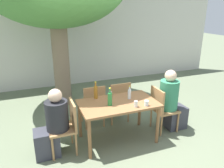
{
  "coord_description": "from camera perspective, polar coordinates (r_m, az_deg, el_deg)",
  "views": [
    {
      "loc": [
        -1.37,
        -3.27,
        2.35
      ],
      "look_at": [
        0.0,
        0.3,
        1.01
      ],
      "focal_mm": 35.0,
      "sensor_mm": 36.0,
      "label": 1
    }
  ],
  "objects": [
    {
      "name": "patio_chair_1",
      "position": [
        4.4,
        12.81,
        -5.87
      ],
      "size": [
        0.44,
        0.44,
        0.91
      ],
      "rotation": [
        0.0,
        0.0,
        1.57
      ],
      "color": "#A87A4C",
      "rests_on": "ground_plane"
    },
    {
      "name": "green_bottle_1",
      "position": [
        3.73,
        -0.56,
        -3.85
      ],
      "size": [
        0.08,
        0.08,
        0.32
      ],
      "color": "#287A38",
      "rests_on": "dining_table_front"
    },
    {
      "name": "person_seated_0",
      "position": [
        3.76,
        -15.31,
        -10.61
      ],
      "size": [
        0.58,
        0.37,
        1.16
      ],
      "rotation": [
        0.0,
        0.0,
        -1.57
      ],
      "color": "#383842",
      "rests_on": "ground_plane"
    },
    {
      "name": "ground_plane",
      "position": [
        4.26,
        1.5,
        -14.22
      ],
      "size": [
        30.0,
        30.0,
        0.0
      ],
      "primitive_type": "plane",
      "color": "#667056"
    },
    {
      "name": "patio_chair_2",
      "position": [
        4.46,
        -4.91,
        -5.09
      ],
      "size": [
        0.44,
        0.44,
        0.91
      ],
      "rotation": [
        0.0,
        0.0,
        3.14
      ],
      "color": "#A87A4C",
      "rests_on": "ground_plane"
    },
    {
      "name": "patio_chair_0",
      "position": [
        3.78,
        -11.71,
        -10.21
      ],
      "size": [
        0.44,
        0.44,
        0.91
      ],
      "rotation": [
        0.0,
        0.0,
        -1.57
      ],
      "color": "#A87A4C",
      "rests_on": "ground_plane"
    },
    {
      "name": "drinking_glass_0",
      "position": [
        3.72,
        6.25,
        -5.2
      ],
      "size": [
        0.06,
        0.06,
        0.11
      ],
      "color": "silver",
      "rests_on": "dining_table_front"
    },
    {
      "name": "amber_bottle_2",
      "position": [
        4.03,
        -4.28,
        -2.06
      ],
      "size": [
        0.07,
        0.07,
        0.32
      ],
      "color": "#9E661E",
      "rests_on": "dining_table_front"
    },
    {
      "name": "patio_chair_3",
      "position": [
        4.63,
        1.7,
        -4.09
      ],
      "size": [
        0.44,
        0.44,
        0.91
      ],
      "rotation": [
        0.0,
        0.0,
        3.14
      ],
      "color": "#A87A4C",
      "rests_on": "ground_plane"
    },
    {
      "name": "dining_table_front",
      "position": [
        3.93,
        1.58,
        -6.06
      ],
      "size": [
        1.38,
        0.81,
        0.76
      ],
      "color": "brown",
      "rests_on": "ground_plane"
    },
    {
      "name": "cafe_building_wall",
      "position": [
        6.98,
        -9.67,
        11.22
      ],
      "size": [
        10.0,
        0.08,
        2.8
      ],
      "color": "beige",
      "rests_on": "ground_plane"
    },
    {
      "name": "water_bottle_0",
      "position": [
        4.03,
        4.58,
        -2.55
      ],
      "size": [
        0.06,
        0.06,
        0.25
      ],
      "color": "silver",
      "rests_on": "dining_table_front"
    },
    {
      "name": "drinking_glass_2",
      "position": [
        4.13,
        -0.45,
        -2.67
      ],
      "size": [
        0.06,
        0.06,
        0.09
      ],
      "color": "silver",
      "rests_on": "dining_table_front"
    },
    {
      "name": "person_seated_1",
      "position": [
        4.5,
        15.29,
        -4.76
      ],
      "size": [
        0.58,
        0.36,
        1.25
      ],
      "rotation": [
        0.0,
        0.0,
        1.57
      ],
      "color": "#383842",
      "rests_on": "ground_plane"
    },
    {
      "name": "drinking_glass_1",
      "position": [
        3.8,
        8.98,
        -4.95
      ],
      "size": [
        0.08,
        0.08,
        0.09
      ],
      "color": "white",
      "rests_on": "dining_table_front"
    }
  ]
}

